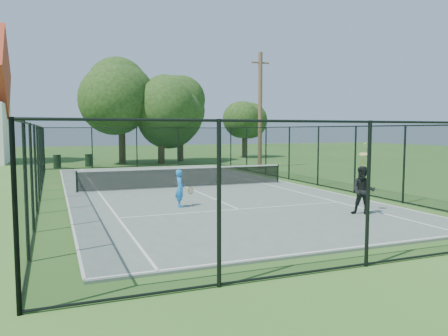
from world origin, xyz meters
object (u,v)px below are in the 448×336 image
object	(u,v)px
tennis_net	(186,176)
player_black	(363,191)
trash_bin_left	(57,161)
trash_bin_right	(89,160)
utility_pole	(260,110)
player_blue	(180,188)

from	to	relation	value
tennis_net	player_black	xyz separation A→B (m)	(3.34, -8.77, 0.27)
trash_bin_left	trash_bin_right	size ratio (longest dim) A/B	1.03
utility_pole	player_blue	world-z (taller)	utility_pole
tennis_net	utility_pole	bearing A→B (deg)	47.07
trash_bin_left	player_blue	distance (m)	19.81
trash_bin_right	player_black	xyz separation A→B (m)	(6.72, -23.64, 0.37)
player_black	trash_bin_right	bearing A→B (deg)	105.86
tennis_net	player_blue	world-z (taller)	player_blue
player_black	tennis_net	bearing A→B (deg)	110.87
utility_pole	player_black	xyz separation A→B (m)	(-5.03, -17.77, -3.43)
tennis_net	trash_bin_left	world-z (taller)	tennis_net
trash_bin_right	player_black	distance (m)	24.58
utility_pole	player_blue	distance (m)	17.78
tennis_net	player_black	size ratio (longest dim) A/B	4.36
player_black	utility_pole	bearing A→B (deg)	74.21
player_blue	player_black	bearing A→B (deg)	-35.19
tennis_net	utility_pole	distance (m)	12.84
trash_bin_right	trash_bin_left	bearing A→B (deg)	-164.80
trash_bin_left	player_black	distance (m)	24.72
player_blue	player_black	distance (m)	6.24
player_blue	tennis_net	bearing A→B (deg)	71.24
trash_bin_right	utility_pole	bearing A→B (deg)	-26.55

